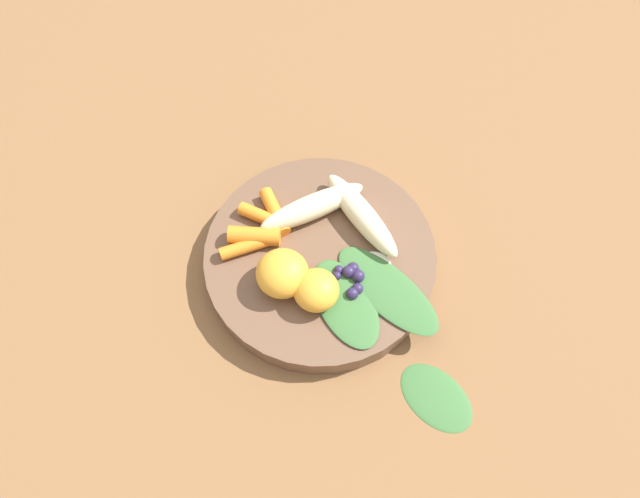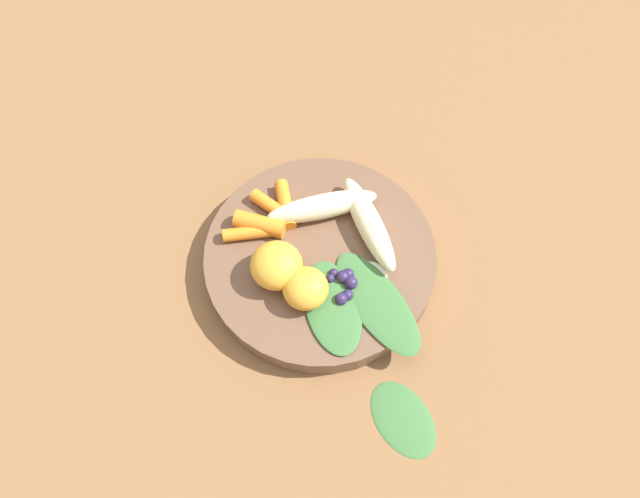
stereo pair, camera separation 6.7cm
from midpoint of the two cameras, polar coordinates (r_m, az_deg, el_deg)
ground_plane at (r=0.71m, az=-2.71°, el=-1.71°), size 2.40×2.40×0.00m
bowl at (r=0.69m, az=-2.76°, el=-1.20°), size 0.26×0.26×0.03m
banana_peeled_left at (r=0.69m, az=-3.47°, el=3.59°), size 0.06×0.13×0.03m
banana_peeled_right at (r=0.69m, az=0.95°, el=2.97°), size 0.13×0.04×0.03m
orange_segment_near at (r=0.64m, az=-3.34°, el=-4.06°), size 0.05×0.05×0.04m
orange_segment_far at (r=0.65m, az=-6.55°, el=-2.34°), size 0.06×0.06×0.04m
carrot_front at (r=0.70m, az=-6.88°, el=3.15°), size 0.06×0.03×0.02m
carrot_mid_left at (r=0.70m, az=-8.26°, el=2.76°), size 0.05×0.03×0.02m
carrot_mid_right at (r=0.69m, az=-8.79°, el=0.92°), size 0.05×0.05×0.02m
carrot_rear at (r=0.69m, az=-9.31°, el=0.04°), size 0.04×0.07×0.01m
blueberry_pile at (r=0.66m, az=0.07°, el=-2.89°), size 0.04×0.03×0.01m
coconut_shred_patch at (r=0.67m, az=2.10°, el=-2.01°), size 0.04×0.04×0.00m
kale_leaf_left at (r=0.65m, az=-0.61°, el=-5.26°), size 0.12×0.08×0.00m
kale_leaf_right at (r=0.66m, az=3.30°, el=-4.06°), size 0.14×0.06×0.00m
kale_leaf_stray at (r=0.66m, az=7.66°, el=-13.54°), size 0.09×0.06×0.01m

